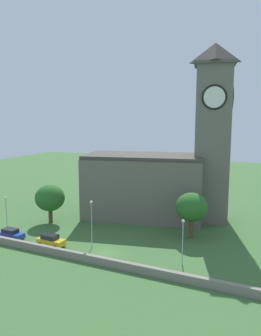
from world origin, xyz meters
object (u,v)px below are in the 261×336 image
Objects in this scene: streetlamp_west_end at (6,207)px; tree_riverside_west at (50,198)px; car_blue at (11,234)px; car_yellow at (51,240)px; church at (162,171)px; streetlamp_central at (183,234)px; streetlamp_west_mid at (91,217)px; tree_churchyard at (192,207)px.

tree_riverside_west reaches higher than streetlamp_west_end.
car_yellow is at bearing 1.94° from car_blue.
tree_riverside_west is (5.12, 6.24, 0.79)m from streetlamp_west_end.
church is 22.98m from streetlamp_central.
streetlamp_west_mid is 15.70m from tree_riverside_west.
church is at bearing 117.10° from streetlamp_central.
car_yellow is at bearing -159.05° from streetlamp_west_mid.
streetlamp_west_mid reaches higher than streetlamp_central.
streetlamp_west_end is at bearing 141.31° from car_blue.
church reaches higher than tree_riverside_west.
car_blue is at bearing -169.51° from streetlamp_west_mid.
car_blue is at bearing -38.69° from streetlamp_west_end.
church reaches higher than streetlamp_west_end.
streetlamp_central is at bearing -1.82° from streetlamp_west_end.
streetlamp_west_end is (-23.55, -18.87, -5.40)m from church.
tree_riverside_west is at bearing 87.50° from car_blue.
tree_churchyard is (13.12, 10.74, 0.35)m from streetlamp_west_mid.
tree_churchyard is at bearing 7.16° from tree_riverside_west.
car_yellow is 23.78m from tree_churchyard.
car_blue is at bearing -154.00° from tree_churchyard.
streetlamp_central is at bearing 6.54° from car_yellow.
streetlamp_central is 29.56m from tree_riverside_west.
tree_churchyard is at bearing 34.15° from car_yellow.
tree_churchyard is (19.33, 13.11, 4.42)m from car_yellow.
car_blue is 10.78m from tree_riverside_west.
car_yellow is 21.38m from streetlamp_central.
streetlamp_west_mid is 1.16× the size of streetlamp_central.
tree_churchyard is at bearing 16.70° from streetlamp_west_end.
streetlamp_central is (14.75, 0.03, -0.62)m from streetlamp_west_mid.
tree_riverside_west is at bearing 50.66° from streetlamp_west_end.
car_blue is 0.59× the size of streetlamp_west_mid.
church is 4.32× the size of tree_churchyard.
tree_riverside_west is (-7.67, 9.72, 3.96)m from car_yellow.
tree_churchyard reaches higher than streetlamp_west_end.
streetlamp_west_mid is at bearing -27.87° from tree_riverside_west.
car_blue is 15.14m from streetlamp_west_mid.
streetlamp_west_mid is (6.21, 2.38, 4.07)m from car_yellow.
tree_riverside_west is (-28.64, 7.32, 0.51)m from streetlamp_central.
tree_riverside_west is at bearing 152.13° from streetlamp_west_mid.
tree_churchyard is at bearing 98.66° from streetlamp_central.
tree_churchyard reaches higher than car_blue.
car_blue is 0.60× the size of tree_riverside_west.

